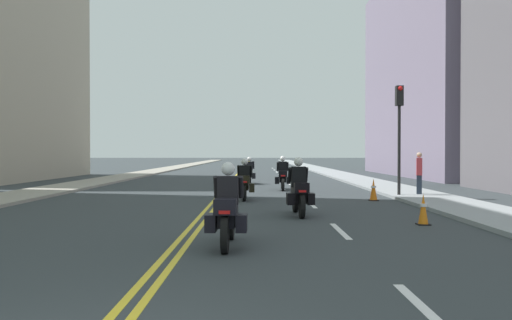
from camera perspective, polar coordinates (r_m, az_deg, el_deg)
The scene contains 17 objects.
ground_plane at distance 51.79m, azimuth -1.67°, elevation -1.19°, with size 264.00×264.00×0.00m, color #32393C.
sidewalk_left at distance 52.64m, azimuth -10.52°, elevation -1.10°, with size 2.58×144.00×0.12m, color gray.
sidewalk_right at distance 52.19m, azimuth 7.26°, elevation -1.11°, with size 2.58×144.00×0.12m, color #92979A.
centreline_yellow_inner at distance 51.79m, azimuth -1.80°, elevation -1.18°, with size 0.12×132.00×0.01m, color yellow.
centreline_yellow_outer at distance 51.78m, azimuth -1.54°, elevation -1.18°, with size 0.12×132.00×0.01m, color yellow.
lane_dashes_white at distance 32.84m, azimuth 3.34°, elevation -2.33°, with size 0.14×56.40×0.01m.
building_left_1 at distance 39.29m, azimuth -26.28°, elevation 10.14°, with size 6.47×15.96×16.46m.
building_right_1 at distance 43.54m, azimuth 20.26°, elevation 9.31°, with size 7.97×21.62×16.55m.
motorcycle_0 at distance 9.79m, azimuth -3.21°, elevation -5.85°, with size 0.77×2.16×1.62m.
motorcycle_1 at distance 14.68m, azimuth 4.76°, elevation -3.58°, with size 0.78×2.13×1.67m.
motorcycle_2 at distance 19.56m, azimuth -1.32°, elevation -2.57°, with size 0.76×2.11×1.59m.
motorcycle_3 at distance 24.74m, azimuth 2.95°, elevation -1.84°, with size 0.77×2.26×1.65m.
motorcycle_4 at distance 29.51m, azimuth -0.80°, elevation -1.43°, with size 0.78×2.23×1.56m.
traffic_cone_0 at distance 19.73m, azimuth 12.91°, elevation -3.25°, with size 0.35×0.35×0.82m.
traffic_cone_1 at distance 13.46m, azimuth 18.08°, elevation -5.24°, with size 0.31×0.31×0.78m.
traffic_light_near at distance 21.31m, azimuth 15.62°, elevation 4.33°, with size 0.28×0.38×4.48m.
pedestrian_0 at distance 21.89m, azimuth 17.67°, elevation -1.48°, with size 0.31×0.40×1.82m.
Camera 1 is at (1.47, -3.73, 1.80)m, focal length 35.93 mm.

